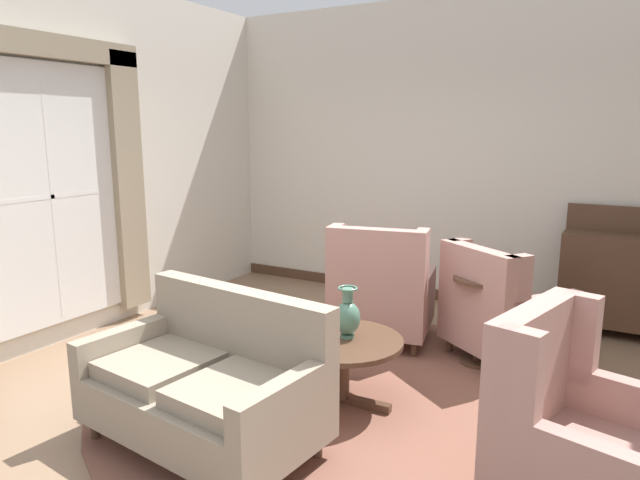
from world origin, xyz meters
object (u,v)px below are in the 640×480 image
coffee_table (343,351)px  armchair_back_corner (499,312)px  armchair_beside_settee (578,435)px  armchair_far_left (381,294)px  side_table (480,313)px  porcelain_vase (347,316)px  settee (208,384)px  sideboard (615,279)px

coffee_table → armchair_back_corner: 1.51m
armchair_beside_settee → armchair_back_corner: armchair_beside_settee is taller
coffee_table → armchair_far_left: 1.21m
side_table → armchair_back_corner: bearing=47.9°
coffee_table → side_table: 1.33m
coffee_table → porcelain_vase: 0.25m
settee → sideboard: bearing=65.0°
armchair_beside_settee → coffee_table: bearing=87.0°
side_table → coffee_table: bearing=-119.6°
settee → armchair_back_corner: armchair_back_corner is taller
porcelain_vase → armchair_back_corner: bearing=58.7°
armchair_far_left → settee: bearing=72.2°
settee → armchair_beside_settee: bearing=17.6°
armchair_far_left → armchair_back_corner: armchair_far_left is taller
armchair_beside_settee → side_table: bearing=42.4°
settee → sideboard: (2.04, 3.32, 0.15)m
armchair_back_corner → porcelain_vase: bearing=94.4°
coffee_table → armchair_beside_settee: 1.61m
coffee_table → armchair_back_corner: armchair_back_corner is taller
porcelain_vase → settee: 1.05m
coffee_table → armchair_beside_settee: (1.54, -0.47, 0.05)m
side_table → sideboard: bearing=54.9°
armchair_far_left → side_table: 0.89m
settee → armchair_beside_settee: 2.04m
armchair_far_left → armchair_back_corner: (1.01, 0.10, -0.03)m
settee → sideboard: sideboard is taller
porcelain_vase → armchair_far_left: size_ratio=0.33×
sideboard → coffee_table: bearing=-122.6°
coffee_table → armchair_beside_settee: size_ratio=0.80×
coffee_table → armchair_beside_settee: bearing=-17.1°
settee → coffee_table: bearing=68.0°
armchair_beside_settee → sideboard: (0.04, 2.93, 0.10)m
armchair_beside_settee → armchair_back_corner: (-0.75, 1.77, -0.01)m
armchair_far_left → side_table: (0.89, -0.03, -0.02)m
coffee_table → porcelain_vase: size_ratio=2.32×
armchair_far_left → side_table: bearing=166.7°
armchair_beside_settee → side_table: size_ratio=1.42×
porcelain_vase → armchair_far_left: 1.19m
armchair_back_corner → side_table: (-0.12, -0.14, 0.01)m
settee → sideboard: 3.90m
side_table → sideboard: size_ratio=0.61×
porcelain_vase → armchair_far_left: (-0.25, 1.15, -0.18)m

